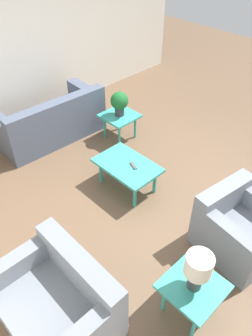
{
  "coord_description": "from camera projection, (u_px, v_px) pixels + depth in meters",
  "views": [
    {
      "loc": [
        -2.26,
        2.77,
        3.39
      ],
      "look_at": [
        0.15,
        0.43,
        0.55
      ],
      "focal_mm": 35.0,
      "sensor_mm": 36.0,
      "label": 1
    }
  ],
  "objects": [
    {
      "name": "sofa",
      "position": [
        51.0,
        122.0,
        5.73
      ],
      "size": [
        0.99,
        1.87,
        0.83
      ],
      "rotation": [
        0.0,
        0.0,
        1.52
      ],
      "color": "#4C566B",
      "rests_on": "ground_plane"
    },
    {
      "name": "table_lamp",
      "position": [
        198.0,
        269.0,
        2.99
      ],
      "size": [
        0.26,
        0.26,
        0.46
      ],
      "color": "#333333",
      "rests_on": "side_table_lamp"
    },
    {
      "name": "side_table_lamp",
      "position": [
        193.0,
        289.0,
        3.22
      ],
      "size": [
        0.57,
        0.57,
        0.46
      ],
      "color": "teal",
      "rests_on": "ground_plane"
    },
    {
      "name": "loveseat",
      "position": [
        59.0,
        303.0,
        3.22
      ],
      "size": [
        1.18,
        0.89,
        0.78
      ],
      "rotation": [
        0.0,
        0.0,
        3.13
      ],
      "color": "slate",
      "rests_on": "ground_plane"
    },
    {
      "name": "ground_plane",
      "position": [
        154.0,
        188.0,
        4.9
      ],
      "size": [
        14.0,
        14.0,
        0.0
      ],
      "primitive_type": "plane",
      "color": "brown"
    },
    {
      "name": "armchair",
      "position": [
        238.0,
        228.0,
        3.91
      ],
      "size": [
        0.99,
        0.95,
        0.78
      ],
      "rotation": [
        0.0,
        0.0,
        -1.71
      ],
      "color": "slate",
      "rests_on": "ground_plane"
    },
    {
      "name": "remote_control",
      "position": [
        133.0,
        166.0,
        4.6
      ],
      "size": [
        0.16,
        0.09,
        0.02
      ],
      "color": "#4C4C51",
      "rests_on": "coffee_table"
    },
    {
      "name": "potted_plant",
      "position": [
        119.0,
        102.0,
        5.46
      ],
      "size": [
        0.3,
        0.3,
        0.42
      ],
      "color": "#333338",
      "rests_on": "side_table_plant"
    },
    {
      "name": "side_table_plant",
      "position": [
        120.0,
        118.0,
        5.66
      ],
      "size": [
        0.57,
        0.57,
        0.46
      ],
      "color": "teal",
      "rests_on": "ground_plane"
    },
    {
      "name": "wall_right",
      "position": [
        28.0,
        45.0,
        5.71
      ],
      "size": [
        0.12,
        7.2,
        2.7
      ],
      "color": "silver",
      "rests_on": "ground_plane"
    },
    {
      "name": "coffee_table",
      "position": [
        127.0,
        167.0,
        4.68
      ],
      "size": [
        0.92,
        0.61,
        0.43
      ],
      "color": "teal",
      "rests_on": "ground_plane"
    }
  ]
}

